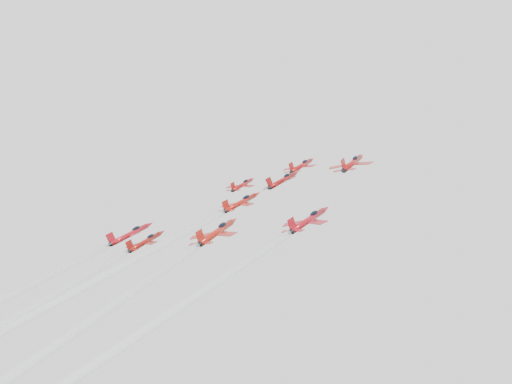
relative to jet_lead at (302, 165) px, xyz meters
The scene contains 6 objects.
jet_lead is the anchor object (origin of this frame).
jet_row2_left 16.07m from the jet_lead, 145.06° to the right, with size 8.40×10.85×6.50m.
jet_row2_center 13.62m from the jet_lead, 76.99° to the right, with size 9.65×12.46×7.47m.
jet_row2_right 21.28m from the jet_lead, 21.69° to the right, with size 10.54×13.62×8.17m.
jet_center 73.16m from the jet_lead, 89.10° to the right, with size 9.27×88.82×49.10m.
jet_rear_farright 93.85m from the jet_lead, 68.97° to the right, with size 8.65×82.93×45.84m.
Camera 1 is at (79.14, -93.45, 137.77)m, focal length 40.00 mm.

